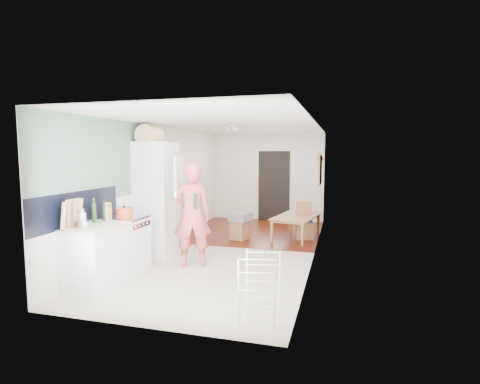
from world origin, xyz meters
The scene contains 32 objects.
room_shell centered at (0.00, 0.00, 1.25)m, with size 3.20×7.00×2.50m, color white, non-canonical shape.
floor centered at (0.00, 0.00, 0.00)m, with size 3.20×7.00×0.01m, color beige.
wood_floor_overlay centered at (0.00, 1.85, 0.01)m, with size 3.20×3.30×0.01m, color #591607.
sage_wall_panel centered at (-1.59, -2.00, 1.85)m, with size 0.02×3.00×1.30m, color slate.
tile_splashback centered at (-1.59, -2.55, 1.15)m, with size 0.02×1.90×0.50m, color black.
doorway_recess centered at (0.20, 3.48, 1.00)m, with size 0.90×0.04×2.00m, color black.
base_cabinet centered at (-1.30, -2.55, 0.43)m, with size 0.60×0.90×0.86m, color white.
worktop centered at (-1.30, -2.55, 0.89)m, with size 0.62×0.92×0.06m, color silver.
range_cooker centered at (-1.30, -1.80, 0.44)m, with size 0.60×0.60×0.88m, color white.
cooker_top centered at (-1.30, -1.80, 0.90)m, with size 0.60×0.60×0.04m, color #B1B1B4.
fridge_housing centered at (-1.27, -0.78, 1.07)m, with size 0.66×0.66×2.15m, color white.
fridge_door centered at (-0.66, -1.08, 1.55)m, with size 0.56×0.04×0.70m, color white.
fridge_interior centered at (-0.96, -0.78, 1.55)m, with size 0.02×0.52×0.66m, color white.
pinboard centered at (1.58, 1.90, 1.55)m, with size 0.03×0.90×0.70m, color tan.
pinboard_frame centered at (1.57, 1.90, 1.55)m, with size 0.01×0.94×0.74m, color olive.
wall_sconce centered at (1.54, 2.55, 1.75)m, with size 0.18×0.18×0.16m, color maroon.
person centered at (-0.38, -1.20, 1.05)m, with size 0.77×0.50×2.11m, color #DB585B.
dining_table centered at (1.13, 1.38, 0.22)m, with size 1.26×0.70×0.44m, color olive.
dining_chair centered at (1.28, 1.36, 0.42)m, with size 0.36×0.36×0.84m, color olive, non-canonical shape.
stool centered at (-0.11, 0.88, 0.22)m, with size 0.33×0.33×0.44m, color olive, non-canonical shape.
grey_drape centered at (-0.09, 0.88, 0.53)m, with size 0.41×0.41×0.18m, color slate.
drying_rack centered at (1.22, -3.06, 0.41)m, with size 0.42×0.38×0.82m, color white, non-canonical shape.
bread_bin centered at (-1.32, -0.88, 2.26)m, with size 0.42×0.40×0.22m, color tan, non-canonical shape.
red_casserole centered at (-1.26, -1.87, 1.00)m, with size 0.28×0.28×0.16m, color #C24C27.
steel_pan centered at (-1.34, -2.73, 0.97)m, with size 0.20×0.20×0.10m, color #B1B1B4.
held_bottle centered at (-0.23, -1.40, 1.16)m, with size 0.06×0.06×0.27m, color #1A3D1C.
bottle_a centered at (-1.44, -2.38, 1.07)m, with size 0.07×0.07×0.30m, color #1A3D1C.
bottle_b centered at (-1.41, -2.18, 1.05)m, with size 0.06×0.06×0.25m, color #1A3D1C.
bottle_c centered at (-1.35, -2.74, 1.03)m, with size 0.09×0.09×0.21m, color silver.
pepper_mill_front centered at (-1.35, -2.19, 1.03)m, with size 0.06×0.06×0.23m, color tan.
pepper_mill_back centered at (-1.39, -2.06, 1.02)m, with size 0.06×0.06×0.21m, color tan.
chopping_boards centered at (-1.44, -2.85, 1.13)m, with size 0.04×0.30×0.41m, color tan, non-canonical shape.
Camera 1 is at (2.09, -7.07, 1.95)m, focal length 28.00 mm.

